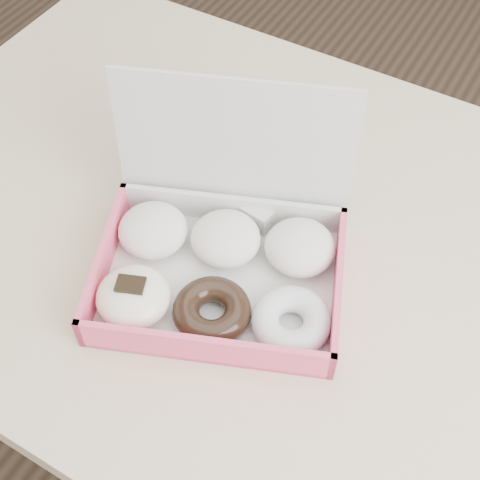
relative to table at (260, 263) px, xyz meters
The scene contains 4 objects.
ground 0.67m from the table, ahead, with size 4.00×4.00×0.00m, color black.
table is the anchor object (origin of this frame).
donut_box 0.15m from the table, 97.64° to the right, with size 0.38×0.35×0.22m.
newspapers 0.16m from the table, 135.01° to the left, with size 0.23×0.19×0.04m, color white.
Camera 1 is at (0.26, -0.52, 1.47)m, focal length 50.00 mm.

